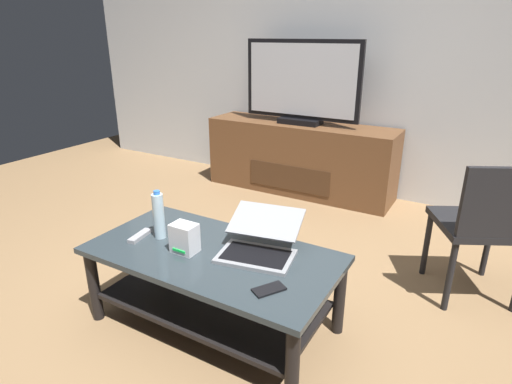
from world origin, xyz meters
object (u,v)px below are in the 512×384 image
(media_cabinet, at_px, (300,158))
(water_bottle_near, at_px, (159,216))
(television, at_px, (302,84))
(coffee_table, at_px, (213,275))
(tv_remote, at_px, (140,236))
(dining_chair, at_px, (485,223))
(laptop, at_px, (260,242))
(cell_phone, at_px, (269,289))
(router_box, at_px, (185,238))

(media_cabinet, height_order, water_bottle_near, water_bottle_near)
(television, bearing_deg, coffee_table, -77.14)
(tv_remote, bearing_deg, dining_chair, 24.23)
(dining_chair, distance_m, laptop, 1.27)
(laptop, bearing_deg, tv_remote, -163.60)
(coffee_table, distance_m, water_bottle_near, 0.42)
(coffee_table, height_order, cell_phone, cell_phone)
(media_cabinet, xyz_separation_m, router_box, (0.36, -2.16, 0.18))
(tv_remote, bearing_deg, media_cabinet, 82.81)
(laptop, relative_size, tv_remote, 2.85)
(media_cabinet, xyz_separation_m, television, (0.00, -0.02, 0.70))
(television, bearing_deg, cell_phone, -68.38)
(coffee_table, relative_size, tv_remote, 7.94)
(router_box, relative_size, tv_remote, 0.94)
(television, relative_size, router_box, 7.42)
(coffee_table, height_order, water_bottle_near, water_bottle_near)
(cell_phone, bearing_deg, dining_chair, 86.97)
(television, height_order, cell_phone, television)
(dining_chair, bearing_deg, tv_remote, -147.35)
(laptop, xyz_separation_m, water_bottle_near, (-0.54, -0.13, 0.07))
(dining_chair, relative_size, water_bottle_near, 3.18)
(coffee_table, xyz_separation_m, television, (-0.47, 2.08, 0.73))
(dining_chair, relative_size, laptop, 1.87)
(cell_phone, xyz_separation_m, tv_remote, (-0.84, 0.08, 0.01))
(coffee_table, distance_m, television, 2.25)
(television, height_order, laptop, television)
(dining_chair, xyz_separation_m, laptop, (-0.96, -0.83, 0.01))
(cell_phone, bearing_deg, television, 143.01)
(dining_chair, xyz_separation_m, router_box, (-1.28, -1.02, 0.03))
(television, xyz_separation_m, dining_chair, (1.64, -1.12, -0.55))
(cell_phone, bearing_deg, coffee_table, -169.04)
(television, relative_size, dining_chair, 1.31)
(dining_chair, xyz_separation_m, cell_phone, (-0.76, -1.11, -0.04))
(coffee_table, relative_size, laptop, 2.79)
(laptop, xyz_separation_m, cell_phone, (0.20, -0.27, -0.05))
(water_bottle_near, bearing_deg, dining_chair, 32.68)
(tv_remote, bearing_deg, water_bottle_near, 23.81)
(cell_phone, bearing_deg, laptop, 157.63)
(coffee_table, bearing_deg, cell_phone, -20.43)
(television, xyz_separation_m, cell_phone, (0.88, -2.23, -0.59))
(water_bottle_near, height_order, tv_remote, water_bottle_near)
(laptop, distance_m, water_bottle_near, 0.56)
(media_cabinet, relative_size, television, 1.63)
(water_bottle_near, distance_m, tv_remote, 0.16)
(coffee_table, height_order, tv_remote, tv_remote)
(coffee_table, bearing_deg, television, 102.86)
(television, distance_m, tv_remote, 2.22)
(coffee_table, relative_size, media_cabinet, 0.70)
(coffee_table, bearing_deg, dining_chair, 39.26)
(laptop, bearing_deg, router_box, -150.72)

